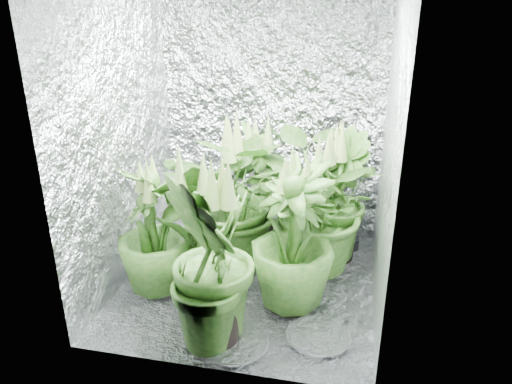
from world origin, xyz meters
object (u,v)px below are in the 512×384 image
object	(u,v)px
plant_b	(257,185)
plant_g	(213,263)
plant_e	(313,208)
circulation_fan	(346,228)
plant_a	(234,198)
plant_c	(336,199)
plant_f	(191,230)
plant_d	(153,231)
plant_h	(292,239)

from	to	relation	value
plant_b	plant_g	xyz separation A→B (m)	(0.03, -1.24, 0.06)
plant_e	circulation_fan	size ratio (longest dim) A/B	2.60
plant_a	plant_c	xyz separation A→B (m)	(0.66, 0.23, -0.05)
plant_f	circulation_fan	distance (m)	1.22
plant_c	plant_d	size ratio (longest dim) A/B	1.10
plant_h	plant_c	bearing A→B (deg)	71.97
plant_f	plant_a	bearing A→B (deg)	66.54
plant_e	plant_f	size ratio (longest dim) A/B	1.02
plant_b	plant_f	xyz separation A→B (m)	(-0.24, -0.78, -0.01)
plant_e	circulation_fan	world-z (taller)	plant_e
plant_c	plant_h	bearing A→B (deg)	-108.03
plant_g	plant_h	world-z (taller)	plant_g
plant_b	circulation_fan	size ratio (longest dim) A/B	2.54
plant_d	plant_e	bearing A→B (deg)	24.25
plant_e	plant_f	distance (m)	0.80
plant_e	plant_g	xyz separation A→B (m)	(-0.42, -0.85, 0.03)
plant_b	plant_d	bearing A→B (deg)	-120.58
plant_c	plant_g	bearing A→B (deg)	-117.16
plant_c	circulation_fan	xyz separation A→B (m)	(0.08, 0.14, -0.29)
plant_e	plant_f	xyz separation A→B (m)	(-0.70, -0.39, -0.04)
plant_b	plant_g	distance (m)	1.25
plant_c	plant_d	xyz separation A→B (m)	(-1.07, -0.65, -0.03)
plant_c	plant_e	bearing A→B (deg)	-119.96
plant_a	plant_f	world-z (taller)	plant_a
plant_e	plant_g	bearing A→B (deg)	-116.39
plant_d	plant_e	world-z (taller)	plant_e
plant_g	plant_f	bearing A→B (deg)	120.86
plant_b	circulation_fan	xyz separation A→B (m)	(0.67, -0.02, -0.28)
plant_b	plant_f	distance (m)	0.82
plant_c	circulation_fan	world-z (taller)	plant_c
plant_d	plant_f	world-z (taller)	plant_f
plant_f	plant_h	bearing A→B (deg)	-1.95
plant_a	plant_g	bearing A→B (deg)	-82.88
plant_b	plant_e	distance (m)	0.60
plant_g	circulation_fan	xyz separation A→B (m)	(0.63, 1.22, -0.34)
plant_b	plant_f	size ratio (longest dim) A/B	1.00
plant_b	plant_h	world-z (taller)	plant_h
plant_c	plant_e	distance (m)	0.26
circulation_fan	plant_e	bearing A→B (deg)	-124.84
plant_d	plant_h	xyz separation A→B (m)	(0.86, 0.01, 0.04)
plant_a	plant_b	distance (m)	0.40
plant_a	plant_h	world-z (taller)	plant_a
plant_h	plant_d	bearing A→B (deg)	-179.40
plant_d	plant_e	size ratio (longest dim) A/B	0.92
plant_b	plant_h	xyz separation A→B (m)	(0.38, -0.80, 0.01)
plant_a	plant_b	bearing A→B (deg)	79.31
plant_a	plant_g	size ratio (longest dim) A/B	0.97
plant_c	circulation_fan	distance (m)	0.33
plant_d	plant_f	bearing A→B (deg)	7.29
plant_e	plant_f	world-z (taller)	plant_e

